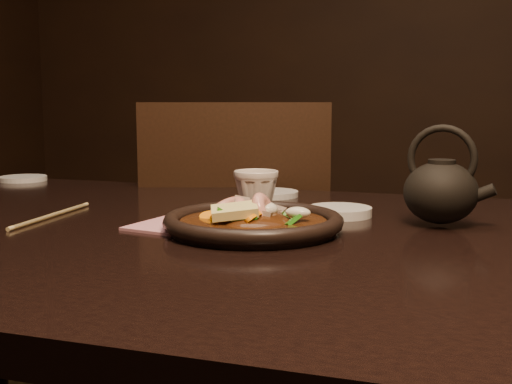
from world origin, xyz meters
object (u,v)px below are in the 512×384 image
(chair, at_px, (236,277))
(plate, at_px, (253,223))
(teapot, at_px, (441,189))
(table, at_px, (203,278))
(tea_cup, at_px, (256,190))

(chair, bearing_deg, plate, 93.74)
(chair, relative_size, teapot, 6.29)
(table, relative_size, chair, 1.71)
(plate, height_order, tea_cup, tea_cup)
(table, distance_m, chair, 0.62)
(table, bearing_deg, chair, 105.38)
(table, relative_size, tea_cup, 21.07)
(table, bearing_deg, teapot, 21.25)
(chair, bearing_deg, table, 86.74)
(chair, bearing_deg, tea_cup, 95.71)
(table, height_order, chair, chair)
(chair, height_order, tea_cup, chair)
(table, distance_m, plate, 0.12)
(chair, relative_size, tea_cup, 12.30)
(chair, xyz_separation_m, plate, (0.24, -0.58, 0.25))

